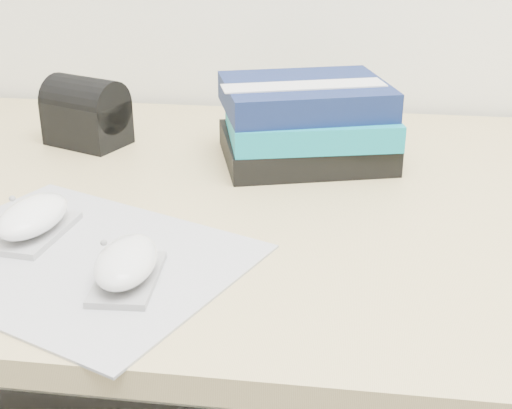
# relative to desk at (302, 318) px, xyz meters

# --- Properties ---
(desk) EXTENTS (1.60, 0.80, 0.73)m
(desk) POSITION_rel_desk_xyz_m (0.00, 0.00, 0.00)
(desk) COLOR tan
(desk) RESTS_ON ground
(mousepad) EXTENTS (0.44, 0.40, 0.00)m
(mousepad) POSITION_rel_desk_xyz_m (-0.23, -0.28, 0.24)
(mousepad) COLOR gray
(mousepad) RESTS_ON desk
(mouse_rear) EXTENTS (0.08, 0.12, 0.05)m
(mouse_rear) POSITION_rel_desk_xyz_m (-0.30, -0.24, 0.26)
(mouse_rear) COLOR #A2A2A5
(mouse_rear) RESTS_ON mousepad
(mouse_front) EXTENTS (0.07, 0.11, 0.05)m
(mouse_front) POSITION_rel_desk_xyz_m (-0.16, -0.32, 0.26)
(mouse_front) COLOR gray
(mouse_front) RESTS_ON mousepad
(book_stack) EXTENTS (0.28, 0.25, 0.12)m
(book_stack) POSITION_rel_desk_xyz_m (-0.01, 0.07, 0.29)
(book_stack) COLOR black
(book_stack) RESTS_ON desk
(pouch) EXTENTS (0.14, 0.12, 0.11)m
(pouch) POSITION_rel_desk_xyz_m (-0.35, 0.10, 0.29)
(pouch) COLOR black
(pouch) RESTS_ON desk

